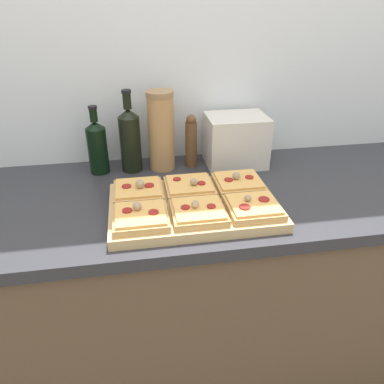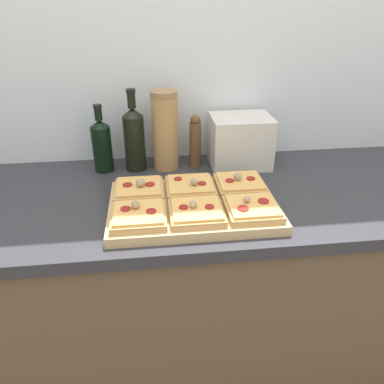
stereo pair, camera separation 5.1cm
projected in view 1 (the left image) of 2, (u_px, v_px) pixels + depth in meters
The scene contains 14 objects.
wall_back at pixel (192, 75), 1.44m from camera, with size 6.00×0.06×2.50m.
kitchen_counter at pixel (207, 293), 1.50m from camera, with size 2.63×0.67×0.93m.
cutting_board at pixel (194, 207), 1.16m from camera, with size 0.51×0.34×0.03m, color tan.
pizza_slice_back_left at pixel (138, 190), 1.19m from camera, with size 0.16×0.15×0.06m.
pizza_slice_back_center at pixel (190, 186), 1.21m from camera, with size 0.16×0.15×0.05m.
pizza_slice_back_right at pixel (239, 183), 1.24m from camera, with size 0.16×0.15×0.05m.
pizza_slice_front_left at pixel (141, 217), 1.05m from camera, with size 0.16×0.15×0.05m.
pizza_slice_front_center at pixel (198, 212), 1.08m from camera, with size 0.16×0.15×0.05m.
pizza_slice_front_right at pixel (253, 207), 1.10m from camera, with size 0.16×0.15×0.05m.
olive_oil_bottle at pixel (97, 146), 1.37m from camera, with size 0.07×0.07×0.25m.
wine_bottle at pixel (130, 139), 1.38m from camera, with size 0.08×0.08×0.30m.
grain_jar_tall at pixel (161, 131), 1.38m from camera, with size 0.10×0.10×0.30m.
pepper_mill at pixel (191, 141), 1.42m from camera, with size 0.04×0.04×0.20m.
toaster_oven at pixel (236, 140), 1.44m from camera, with size 0.25×0.18×0.19m.
Camera 1 is at (-0.25, -0.79, 1.54)m, focal length 35.00 mm.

